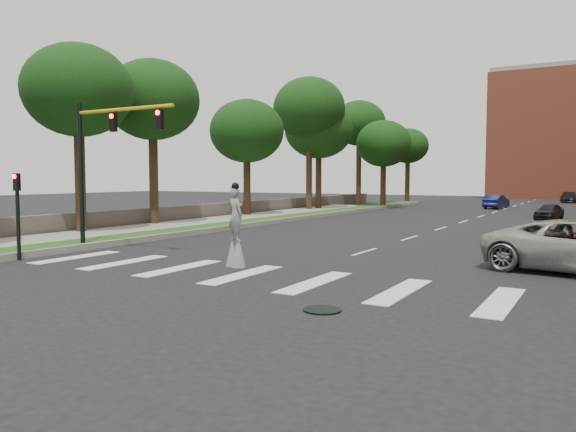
# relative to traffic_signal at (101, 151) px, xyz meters

# --- Properties ---
(ground_plane) EXTENTS (160.00, 160.00, 0.00)m
(ground_plane) POSITION_rel_traffic_signal_xyz_m (9.78, -3.00, -4.15)
(ground_plane) COLOR black
(ground_plane) RESTS_ON ground
(grass_median) EXTENTS (2.00, 60.00, 0.25)m
(grass_median) POSITION_rel_traffic_signal_xyz_m (-1.72, 17.00, -4.03)
(grass_median) COLOR #1D4914
(grass_median) RESTS_ON ground
(median_curb) EXTENTS (0.20, 60.00, 0.28)m
(median_curb) POSITION_rel_traffic_signal_xyz_m (-0.67, 17.00, -4.01)
(median_curb) COLOR gray
(median_curb) RESTS_ON ground
(sidewalk_left) EXTENTS (4.00, 60.00, 0.18)m
(sidewalk_left) POSITION_rel_traffic_signal_xyz_m (-4.72, 7.00, -4.06)
(sidewalk_left) COLOR gray
(sidewalk_left) RESTS_ON ground
(stone_wall) EXTENTS (0.50, 56.00, 1.10)m
(stone_wall) POSITION_rel_traffic_signal_xyz_m (-7.22, 19.00, -3.60)
(stone_wall) COLOR #504C45
(stone_wall) RESTS_ON ground
(manhole) EXTENTS (0.90, 0.90, 0.04)m
(manhole) POSITION_rel_traffic_signal_xyz_m (12.78, -5.00, -4.13)
(manhole) COLOR black
(manhole) RESTS_ON ground
(traffic_signal) EXTENTS (5.30, 0.23, 6.20)m
(traffic_signal) POSITION_rel_traffic_signal_xyz_m (0.00, 0.00, 0.00)
(traffic_signal) COLOR black
(traffic_signal) RESTS_ON ground
(secondary_signal) EXTENTS (0.25, 0.21, 3.23)m
(secondary_signal) POSITION_rel_traffic_signal_xyz_m (-0.52, -3.50, -2.20)
(secondary_signal) COLOR black
(secondary_signal) RESTS_ON ground
(stilt_performer) EXTENTS (0.82, 0.65, 2.90)m
(stilt_performer) POSITION_rel_traffic_signal_xyz_m (7.34, -0.73, -2.99)
(stilt_performer) COLOR #302013
(stilt_performer) RESTS_ON ground
(car_near) EXTENTS (2.04, 3.65, 1.17)m
(car_near) POSITION_rel_traffic_signal_xyz_m (14.69, 28.29, -3.56)
(car_near) COLOR black
(car_near) RESTS_ON ground
(car_mid) EXTENTS (1.94, 4.20, 1.33)m
(car_mid) POSITION_rel_traffic_signal_xyz_m (8.91, 40.95, -3.48)
(car_mid) COLOR #16184E
(car_mid) RESTS_ON ground
(car_far) EXTENTS (2.32, 4.64, 1.29)m
(car_far) POSITION_rel_traffic_signal_xyz_m (14.27, 58.73, -3.50)
(car_far) COLOR black
(car_far) RESTS_ON ground
(tree_1) EXTENTS (5.79, 5.79, 10.14)m
(tree_1) POSITION_rel_traffic_signal_xyz_m (-6.20, 4.10, 3.47)
(tree_1) COLOR #302013
(tree_1) RESTS_ON ground
(tree_2) EXTENTS (5.86, 5.86, 10.34)m
(tree_2) POSITION_rel_traffic_signal_xyz_m (-6.30, 9.80, 3.65)
(tree_2) COLOR #302013
(tree_2) RESTS_ON ground
(tree_3) EXTENTS (5.73, 5.73, 9.04)m
(tree_3) POSITION_rel_traffic_signal_xyz_m (-5.93, 19.65, 2.41)
(tree_3) COLOR #302013
(tree_3) RESTS_ON ground
(tree_4) EXTENTS (6.51, 6.51, 12.06)m
(tree_4) POSITION_rel_traffic_signal_xyz_m (-5.31, 28.80, 5.09)
(tree_4) COLOR #302013
(tree_4) RESTS_ON ground
(tree_5) EXTENTS (5.73, 5.73, 11.31)m
(tree_5) POSITION_rel_traffic_signal_xyz_m (-5.25, 40.27, 4.65)
(tree_5) COLOR #302013
(tree_5) RESTS_ON ground
(tree_6) EXTENTS (5.37, 5.37, 8.63)m
(tree_6) POSITION_rel_traffic_signal_xyz_m (-0.92, 36.12, 2.15)
(tree_6) COLOR #302013
(tree_6) RESTS_ON ground
(tree_7) EXTENTS (4.83, 4.83, 8.78)m
(tree_7) POSITION_rel_traffic_signal_xyz_m (-2.31, 48.05, 2.51)
(tree_7) COLOR #302013
(tree_7) RESTS_ON ground
(tree_8) EXTENTS (6.37, 6.37, 10.20)m
(tree_8) POSITION_rel_traffic_signal_xyz_m (-5.22, 30.54, 3.31)
(tree_8) COLOR #302013
(tree_8) RESTS_ON ground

